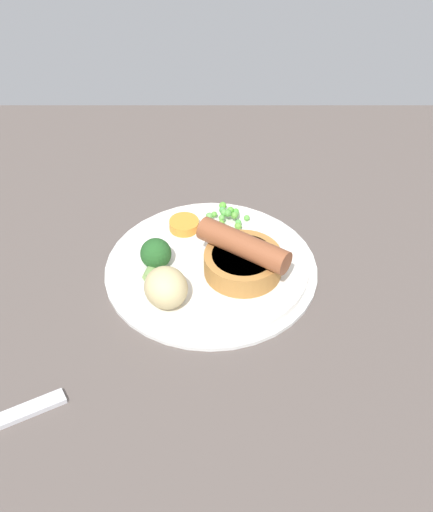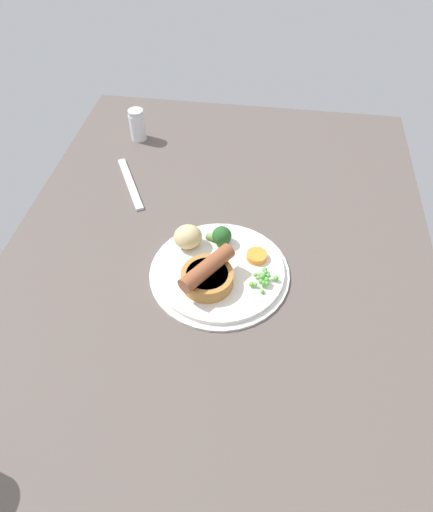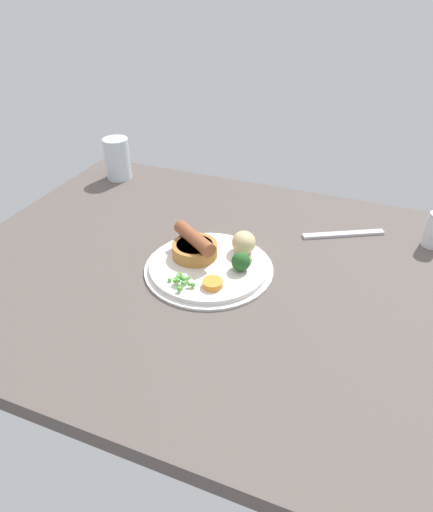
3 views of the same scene
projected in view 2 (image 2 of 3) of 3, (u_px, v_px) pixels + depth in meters
The scene contains 9 objects.
dining_table at pixel (217, 261), 85.66cm from camera, with size 110.00×80.00×3.00cm, color #564C47.
dinner_plate at pixel (220, 271), 81.26cm from camera, with size 25.00×25.00×1.40cm.
sausage_pudding at pixel (207, 275), 76.81cm from camera, with size 10.64×8.92×5.40cm.
pea_pile at pixel (263, 278), 77.89cm from camera, with size 5.52×4.95×1.84cm.
broccoli_floret_near at pixel (221, 236), 83.69cm from camera, with size 3.62×4.91×3.62cm.
potato_chunk_0 at pixel (188, 237), 82.89cm from camera, with size 5.19×4.72×4.39cm, color #CCB77F.
carrot_slice_0 at pixel (257, 256), 81.85cm from camera, with size 3.67×3.67×1.18cm, color orange.
fork at pixel (130, 183), 98.56cm from camera, with size 18.00×1.60×0.60cm, color silver.
salt_shaker at pixel (137, 125), 108.05cm from camera, with size 3.76×3.76×7.51cm.
Camera 2 is at (56.58, 8.06, 65.32)cm, focal length 32.00 mm.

